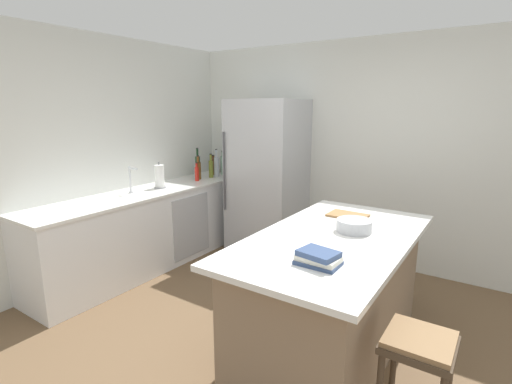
{
  "coord_description": "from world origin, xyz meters",
  "views": [
    {
      "loc": [
        1.31,
        -2.15,
        1.85
      ],
      "look_at": [
        -0.78,
        0.96,
        1.0
      ],
      "focal_mm": 26.64,
      "sensor_mm": 36.0,
      "label": 1
    }
  ],
  "objects_px": {
    "syrup_bottle": "(213,167)",
    "sink_faucet": "(131,179)",
    "bar_stool": "(418,357)",
    "wine_bottle": "(198,166)",
    "mixing_bowl": "(354,226)",
    "cookbook_stack": "(318,258)",
    "paper_towel_roll": "(159,177)",
    "gin_bottle": "(223,165)",
    "cutting_board": "(348,215)",
    "soda_bottle": "(217,166)",
    "whiskey_bottle": "(198,170)",
    "olive_oil_bottle": "(211,168)",
    "hot_sauce_bottle": "(197,173)",
    "refrigerator": "(267,178)",
    "kitchen_island": "(331,294)"
  },
  "relations": [
    {
      "from": "sink_faucet",
      "to": "hot_sauce_bottle",
      "type": "distance_m",
      "value": 0.95
    },
    {
      "from": "whiskey_bottle",
      "to": "mixing_bowl",
      "type": "relative_size",
      "value": 1.2
    },
    {
      "from": "sink_faucet",
      "to": "cookbook_stack",
      "type": "xyz_separation_m",
      "value": [
        2.58,
        -0.7,
        -0.09
      ]
    },
    {
      "from": "wine_bottle",
      "to": "mixing_bowl",
      "type": "distance_m",
      "value": 2.81
    },
    {
      "from": "olive_oil_bottle",
      "to": "hot_sauce_bottle",
      "type": "height_order",
      "value": "olive_oil_bottle"
    },
    {
      "from": "refrigerator",
      "to": "olive_oil_bottle",
      "type": "xyz_separation_m",
      "value": [
        -0.82,
        -0.12,
        0.07
      ]
    },
    {
      "from": "hot_sauce_bottle",
      "to": "cutting_board",
      "type": "relative_size",
      "value": 0.74
    },
    {
      "from": "syrup_bottle",
      "to": "cookbook_stack",
      "type": "relative_size",
      "value": 1.09
    },
    {
      "from": "olive_oil_bottle",
      "to": "mixing_bowl",
      "type": "distance_m",
      "value": 2.71
    },
    {
      "from": "bar_stool",
      "to": "soda_bottle",
      "type": "height_order",
      "value": "soda_bottle"
    },
    {
      "from": "mixing_bowl",
      "to": "syrup_bottle",
      "type": "bearing_deg",
      "value": 151.2
    },
    {
      "from": "wine_bottle",
      "to": "mixing_bowl",
      "type": "bearing_deg",
      "value": -23.34
    },
    {
      "from": "whiskey_bottle",
      "to": "hot_sauce_bottle",
      "type": "xyz_separation_m",
      "value": [
        0.06,
        -0.09,
        -0.02
      ]
    },
    {
      "from": "cutting_board",
      "to": "syrup_bottle",
      "type": "bearing_deg",
      "value": 156.25
    },
    {
      "from": "bar_stool",
      "to": "hot_sauce_bottle",
      "type": "relative_size",
      "value": 2.74
    },
    {
      "from": "bar_stool",
      "to": "cookbook_stack",
      "type": "height_order",
      "value": "cookbook_stack"
    },
    {
      "from": "paper_towel_roll",
      "to": "syrup_bottle",
      "type": "xyz_separation_m",
      "value": [
        -0.05,
        1.04,
        -0.02
      ]
    },
    {
      "from": "sink_faucet",
      "to": "mixing_bowl",
      "type": "xyz_separation_m",
      "value": [
        2.54,
        0.01,
        -0.08
      ]
    },
    {
      "from": "bar_stool",
      "to": "gin_bottle",
      "type": "bearing_deg",
      "value": 144.67
    },
    {
      "from": "kitchen_island",
      "to": "bar_stool",
      "type": "bearing_deg",
      "value": -35.63
    },
    {
      "from": "olive_oil_bottle",
      "to": "whiskey_bottle",
      "type": "bearing_deg",
      "value": -106.74
    },
    {
      "from": "paper_towel_roll",
      "to": "gin_bottle",
      "type": "bearing_deg",
      "value": 87.44
    },
    {
      "from": "paper_towel_roll",
      "to": "whiskey_bottle",
      "type": "relative_size",
      "value": 0.99
    },
    {
      "from": "soda_bottle",
      "to": "cookbook_stack",
      "type": "relative_size",
      "value": 1.48
    },
    {
      "from": "olive_oil_bottle",
      "to": "cookbook_stack",
      "type": "distance_m",
      "value": 3.12
    },
    {
      "from": "sink_faucet",
      "to": "cookbook_stack",
      "type": "height_order",
      "value": "sink_faucet"
    },
    {
      "from": "kitchen_island",
      "to": "syrup_bottle",
      "type": "bearing_deg",
      "value": 147.31
    },
    {
      "from": "syrup_bottle",
      "to": "olive_oil_bottle",
      "type": "xyz_separation_m",
      "value": [
        0.12,
        -0.19,
        0.01
      ]
    },
    {
      "from": "syrup_bottle",
      "to": "hot_sauce_bottle",
      "type": "height_order",
      "value": "syrup_bottle"
    },
    {
      "from": "bar_stool",
      "to": "olive_oil_bottle",
      "type": "height_order",
      "value": "olive_oil_bottle"
    },
    {
      "from": "cookbook_stack",
      "to": "cutting_board",
      "type": "bearing_deg",
      "value": 101.46
    },
    {
      "from": "sink_faucet",
      "to": "olive_oil_bottle",
      "type": "bearing_deg",
      "value": 84.67
    },
    {
      "from": "syrup_bottle",
      "to": "whiskey_bottle",
      "type": "distance_m",
      "value": 0.38
    },
    {
      "from": "gin_bottle",
      "to": "soda_bottle",
      "type": "height_order",
      "value": "soda_bottle"
    },
    {
      "from": "olive_oil_bottle",
      "to": "syrup_bottle",
      "type": "bearing_deg",
      "value": 121.73
    },
    {
      "from": "syrup_bottle",
      "to": "wine_bottle",
      "type": "distance_m",
      "value": 0.29
    },
    {
      "from": "gin_bottle",
      "to": "hot_sauce_bottle",
      "type": "xyz_separation_m",
      "value": [
        0.02,
        -0.56,
        -0.04
      ]
    },
    {
      "from": "bar_stool",
      "to": "sink_faucet",
      "type": "bearing_deg",
      "value": 167.92
    },
    {
      "from": "kitchen_island",
      "to": "cookbook_stack",
      "type": "relative_size",
      "value": 7.47
    },
    {
      "from": "gin_bottle",
      "to": "cutting_board",
      "type": "bearing_deg",
      "value": -26.52
    },
    {
      "from": "paper_towel_roll",
      "to": "syrup_bottle",
      "type": "relative_size",
      "value": 1.12
    },
    {
      "from": "refrigerator",
      "to": "sink_faucet",
      "type": "bearing_deg",
      "value": -124.94
    },
    {
      "from": "hot_sauce_bottle",
      "to": "bar_stool",
      "type": "bearing_deg",
      "value": -27.92
    },
    {
      "from": "soda_bottle",
      "to": "whiskey_bottle",
      "type": "xyz_separation_m",
      "value": [
        -0.08,
        -0.28,
        -0.02
      ]
    },
    {
      "from": "refrigerator",
      "to": "bar_stool",
      "type": "distance_m",
      "value": 3.04
    },
    {
      "from": "kitchen_island",
      "to": "wine_bottle",
      "type": "bearing_deg",
      "value": 152.6
    },
    {
      "from": "syrup_bottle",
      "to": "sink_faucet",
      "type": "bearing_deg",
      "value": -89.92
    },
    {
      "from": "sink_faucet",
      "to": "mixing_bowl",
      "type": "height_order",
      "value": "sink_faucet"
    },
    {
      "from": "gin_bottle",
      "to": "wine_bottle",
      "type": "xyz_separation_m",
      "value": [
        -0.13,
        -0.38,
        0.02
      ]
    },
    {
      "from": "whiskey_bottle",
      "to": "mixing_bowl",
      "type": "height_order",
      "value": "whiskey_bottle"
    }
  ]
}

